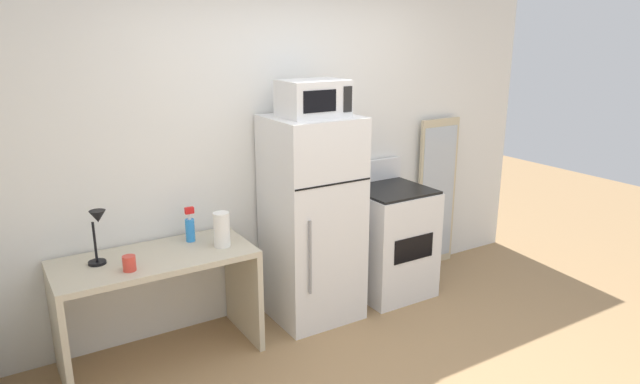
# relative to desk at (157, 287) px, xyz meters

# --- Properties ---
(wall_back_white) EXTENTS (5.00, 0.10, 2.60)m
(wall_back_white) POSITION_rel_desk_xyz_m (1.16, 0.37, 0.77)
(wall_back_white) COLOR white
(wall_back_white) RESTS_ON ground
(desk) EXTENTS (1.28, 0.59, 0.75)m
(desk) POSITION_rel_desk_xyz_m (0.00, 0.00, 0.00)
(desk) COLOR beige
(desk) RESTS_ON ground
(desk_lamp) EXTENTS (0.14, 0.12, 0.35)m
(desk_lamp) POSITION_rel_desk_xyz_m (-0.32, 0.05, 0.46)
(desk_lamp) COLOR black
(desk_lamp) RESTS_ON desk
(coffee_mug) EXTENTS (0.08, 0.08, 0.09)m
(coffee_mug) POSITION_rel_desk_xyz_m (-0.19, -0.15, 0.26)
(coffee_mug) COLOR #D83F33
(coffee_mug) RESTS_ON desk
(spray_bottle) EXTENTS (0.06, 0.06, 0.25)m
(spray_bottle) POSITION_rel_desk_xyz_m (0.30, 0.14, 0.32)
(spray_bottle) COLOR #2D8CEA
(spray_bottle) RESTS_ON desk
(paper_towel_roll) EXTENTS (0.11, 0.11, 0.24)m
(paper_towel_roll) POSITION_rel_desk_xyz_m (0.45, -0.07, 0.34)
(paper_towel_roll) COLOR white
(paper_towel_roll) RESTS_ON desk
(refrigerator) EXTENTS (0.64, 0.62, 1.57)m
(refrigerator) POSITION_rel_desk_xyz_m (1.20, 0.00, 0.25)
(refrigerator) COLOR white
(refrigerator) RESTS_ON ground
(microwave) EXTENTS (0.46, 0.35, 0.26)m
(microwave) POSITION_rel_desk_xyz_m (1.20, -0.02, 1.17)
(microwave) COLOR silver
(microwave) RESTS_ON refrigerator
(oven_range) EXTENTS (0.61, 0.61, 1.10)m
(oven_range) POSITION_rel_desk_xyz_m (1.96, -0.00, -0.07)
(oven_range) COLOR white
(oven_range) RESTS_ON ground
(leaning_mirror) EXTENTS (0.44, 0.03, 1.40)m
(leaning_mirror) POSITION_rel_desk_xyz_m (2.72, 0.25, 0.17)
(leaning_mirror) COLOR #C6B793
(leaning_mirror) RESTS_ON ground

